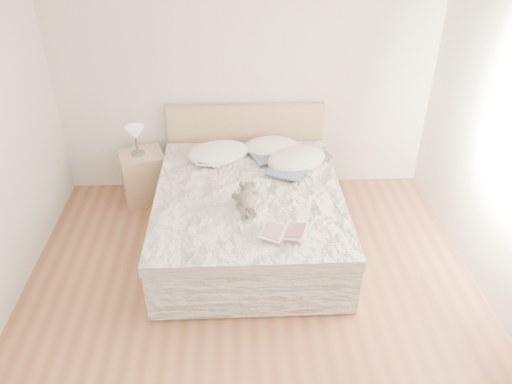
% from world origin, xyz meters
% --- Properties ---
extents(floor, '(4.00, 4.50, 0.00)m').
position_xyz_m(floor, '(0.00, 0.00, 0.00)').
color(floor, brown).
rests_on(floor, ground).
extents(wall_back, '(4.00, 0.02, 2.70)m').
position_xyz_m(wall_back, '(0.00, 2.25, 1.35)').
color(wall_back, silver).
rests_on(wall_back, ground).
extents(bed, '(1.72, 2.14, 1.00)m').
position_xyz_m(bed, '(0.00, 1.19, 0.31)').
color(bed, tan).
rests_on(bed, floor).
extents(nightstand, '(0.55, 0.52, 0.56)m').
position_xyz_m(nightstand, '(-1.12, 1.95, 0.28)').
color(nightstand, tan).
rests_on(nightstand, floor).
extents(table_lamp, '(0.21, 0.21, 0.32)m').
position_xyz_m(table_lamp, '(-1.15, 1.95, 0.79)').
color(table_lamp, '#4D4943').
rests_on(table_lamp, nightstand).
extents(pillow_left, '(0.75, 0.64, 0.19)m').
position_xyz_m(pillow_left, '(-0.29, 1.79, 0.64)').
color(pillow_left, white).
rests_on(pillow_left, bed).
extents(pillow_middle, '(0.60, 0.44, 0.17)m').
position_xyz_m(pillow_middle, '(0.26, 1.91, 0.64)').
color(pillow_middle, white).
rests_on(pillow_middle, bed).
extents(pillow_right, '(0.78, 0.70, 0.19)m').
position_xyz_m(pillow_right, '(0.50, 1.62, 0.64)').
color(pillow_right, white).
rests_on(pillow_right, bed).
extents(blouse, '(0.78, 0.80, 0.02)m').
position_xyz_m(blouse, '(0.43, 1.51, 0.63)').
color(blouse, '#3A4C68').
rests_on(blouse, bed).
extents(photo_book, '(0.37, 0.29, 0.03)m').
position_xyz_m(photo_book, '(-0.36, 1.64, 0.63)').
color(photo_book, white).
rests_on(photo_book, bed).
extents(childrens_book, '(0.43, 0.35, 0.02)m').
position_xyz_m(childrens_book, '(0.26, 0.42, 0.63)').
color(childrens_book, '#EEE1C3').
rests_on(childrens_book, bed).
extents(teddy_bear, '(0.23, 0.32, 0.17)m').
position_xyz_m(teddy_bear, '(-0.03, 0.78, 0.65)').
color(teddy_bear, '#60544B').
rests_on(teddy_bear, bed).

